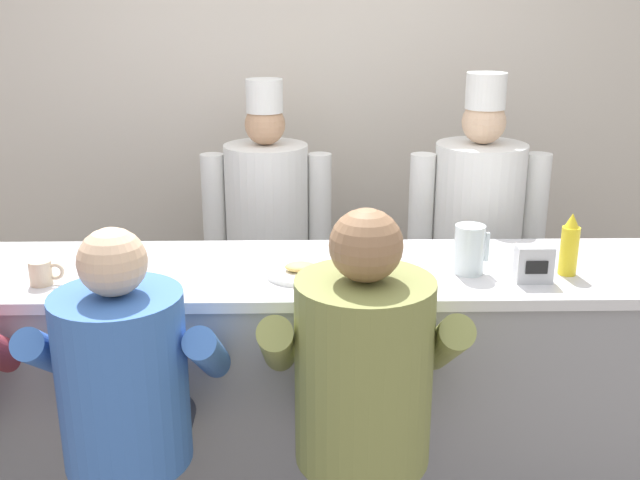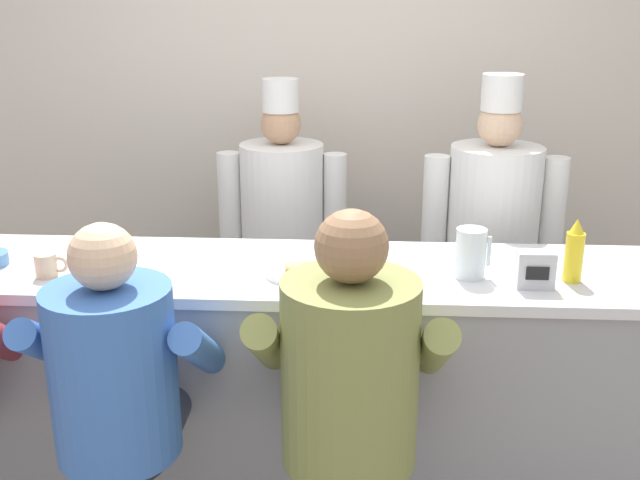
% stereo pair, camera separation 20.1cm
% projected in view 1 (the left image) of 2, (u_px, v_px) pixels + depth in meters
% --- Properties ---
extents(wall_back, '(10.00, 0.06, 2.70)m').
position_uv_depth(wall_back, '(299.00, 121.00, 4.10)').
color(wall_back, beige).
rests_on(wall_back, ground_plane).
extents(diner_counter, '(3.05, 0.66, 1.04)m').
position_uv_depth(diner_counter, '(298.00, 390.00, 2.97)').
color(diner_counter, gray).
rests_on(diner_counter, ground_plane).
extents(ketchup_bottle_red, '(0.07, 0.07, 0.26)m').
position_uv_depth(ketchup_bottle_red, '(342.00, 257.00, 2.55)').
color(ketchup_bottle_red, red).
rests_on(ketchup_bottle_red, diner_counter).
extents(mustard_bottle_yellow, '(0.07, 0.07, 0.23)m').
position_uv_depth(mustard_bottle_yellow, '(569.00, 246.00, 2.71)').
color(mustard_bottle_yellow, yellow).
rests_on(mustard_bottle_yellow, diner_counter).
extents(water_pitcher_clear, '(0.13, 0.11, 0.18)m').
position_uv_depth(water_pitcher_clear, '(469.00, 249.00, 2.73)').
color(water_pitcher_clear, silver).
rests_on(water_pitcher_clear, diner_counter).
extents(breakfast_plate, '(0.25, 0.25, 0.05)m').
position_uv_depth(breakfast_plate, '(301.00, 272.00, 2.73)').
color(breakfast_plate, white).
rests_on(breakfast_plate, diner_counter).
extents(coffee_mug_tan, '(0.12, 0.08, 0.09)m').
position_uv_depth(coffee_mug_tan, '(42.00, 273.00, 2.63)').
color(coffee_mug_tan, beige).
rests_on(coffee_mug_tan, diner_counter).
extents(napkin_dispenser_chrome, '(0.13, 0.08, 0.13)m').
position_uv_depth(napkin_dispenser_chrome, '(534.00, 264.00, 2.65)').
color(napkin_dispenser_chrome, silver).
rests_on(napkin_dispenser_chrome, diner_counter).
extents(diner_seated_blue, '(0.60, 0.59, 1.38)m').
position_uv_depth(diner_seated_blue, '(127.00, 385.00, 2.33)').
color(diner_seated_blue, '#B2B5BA').
rests_on(diner_seated_blue, ground_plane).
extents(diner_seated_olive, '(0.64, 0.64, 1.43)m').
position_uv_depth(diner_seated_olive, '(362.00, 376.00, 2.34)').
color(diner_seated_olive, '#B2B5BA').
rests_on(diner_seated_olive, ground_plane).
extents(cook_in_whites_near, '(0.64, 0.41, 1.63)m').
position_uv_depth(cook_in_whites_near, '(267.00, 229.00, 3.74)').
color(cook_in_whites_near, '#232328').
rests_on(cook_in_whites_near, ground_plane).
extents(cook_in_whites_far, '(0.66, 0.42, 1.68)m').
position_uv_depth(cook_in_whites_far, '(476.00, 234.00, 3.56)').
color(cook_in_whites_far, '#232328').
rests_on(cook_in_whites_far, ground_plane).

